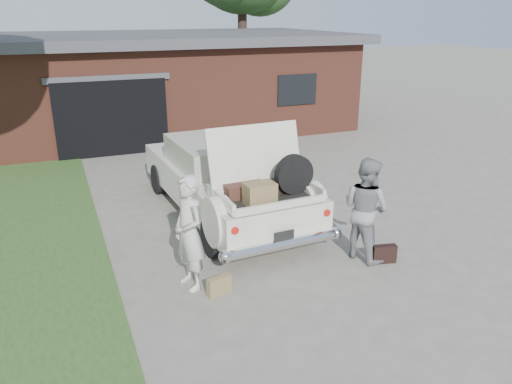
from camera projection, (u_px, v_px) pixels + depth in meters
name	position (u px, v px, depth m)	size (l,w,h in m)	color
ground	(269.00, 264.00, 8.50)	(90.00, 90.00, 0.00)	gray
house	(168.00, 80.00, 18.24)	(12.80, 7.80, 3.30)	brown
sedan	(224.00, 178.00, 10.35)	(2.36, 5.46, 2.19)	silver
woman_left	(189.00, 233.00, 7.51)	(0.66, 0.43, 1.81)	beige
woman_right	(365.00, 209.00, 8.44)	(0.87, 0.68, 1.80)	gray
suitcase_left	(219.00, 286.00, 7.54)	(0.38, 0.12, 0.29)	olive
suitcase_right	(384.00, 254.00, 8.49)	(0.41, 0.13, 0.32)	black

